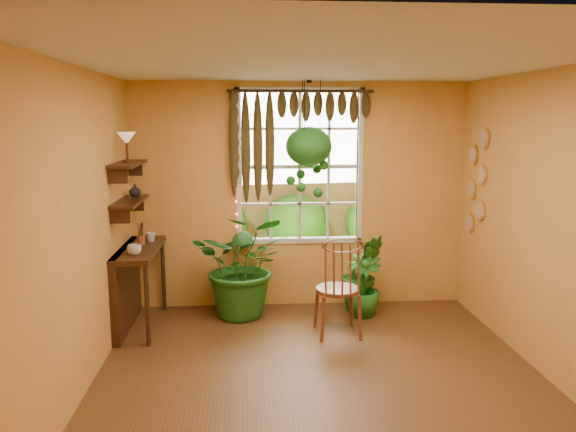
# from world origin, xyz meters

# --- Properties ---
(floor) EXTENTS (4.50, 4.50, 0.00)m
(floor) POSITION_xyz_m (0.00, 0.00, 0.00)
(floor) COLOR brown
(floor) RESTS_ON ground
(ceiling) EXTENTS (4.50, 4.50, 0.00)m
(ceiling) POSITION_xyz_m (0.00, 0.00, 2.70)
(ceiling) COLOR silver
(ceiling) RESTS_ON wall_back
(wall_back) EXTENTS (4.00, 0.00, 4.00)m
(wall_back) POSITION_xyz_m (0.00, 2.25, 1.35)
(wall_back) COLOR #E7A14F
(wall_back) RESTS_ON floor
(wall_left) EXTENTS (0.00, 4.50, 4.50)m
(wall_left) POSITION_xyz_m (-2.00, 0.00, 1.35)
(wall_left) COLOR #E7A14F
(wall_left) RESTS_ON floor
(wall_right) EXTENTS (0.00, 4.50, 4.50)m
(wall_right) POSITION_xyz_m (2.00, 0.00, 1.35)
(wall_right) COLOR #E7A14F
(wall_right) RESTS_ON floor
(window) EXTENTS (1.52, 0.10, 1.86)m
(window) POSITION_xyz_m (0.00, 2.28, 1.70)
(window) COLOR silver
(window) RESTS_ON wall_back
(valance_vine) EXTENTS (1.70, 0.12, 1.10)m
(valance_vine) POSITION_xyz_m (-0.08, 2.16, 2.28)
(valance_vine) COLOR #351C0E
(valance_vine) RESTS_ON window
(string_lights) EXTENTS (0.03, 0.03, 1.54)m
(string_lights) POSITION_xyz_m (-0.76, 2.19, 1.75)
(string_lights) COLOR #FF2633
(string_lights) RESTS_ON window
(wall_plates) EXTENTS (0.04, 0.32, 1.10)m
(wall_plates) POSITION_xyz_m (1.98, 1.79, 1.55)
(wall_plates) COLOR beige
(wall_plates) RESTS_ON wall_right
(counter_ledge) EXTENTS (0.40, 1.20, 0.90)m
(counter_ledge) POSITION_xyz_m (-1.91, 1.60, 0.55)
(counter_ledge) COLOR #351C0E
(counter_ledge) RESTS_ON floor
(shelf_lower) EXTENTS (0.25, 0.90, 0.04)m
(shelf_lower) POSITION_xyz_m (-1.88, 1.60, 1.40)
(shelf_lower) COLOR #351C0E
(shelf_lower) RESTS_ON wall_left
(shelf_upper) EXTENTS (0.25, 0.90, 0.04)m
(shelf_upper) POSITION_xyz_m (-1.88, 1.60, 1.80)
(shelf_upper) COLOR #351C0E
(shelf_upper) RESTS_ON wall_left
(backyard) EXTENTS (14.00, 10.00, 12.00)m
(backyard) POSITION_xyz_m (0.24, 6.87, 1.28)
(backyard) COLOR #1D5718
(backyard) RESTS_ON ground
(windsor_chair) EXTENTS (0.49, 0.52, 1.25)m
(windsor_chair) POSITION_xyz_m (0.32, 1.21, 0.36)
(windsor_chair) COLOR brown
(windsor_chair) RESTS_ON floor
(potted_plant_left) EXTENTS (1.23, 1.10, 1.23)m
(potted_plant_left) POSITION_xyz_m (-0.67, 1.87, 0.61)
(potted_plant_left) COLOR #155117
(potted_plant_left) RESTS_ON floor
(potted_plant_mid) EXTENTS (0.58, 0.50, 0.93)m
(potted_plant_mid) POSITION_xyz_m (0.72, 1.96, 0.47)
(potted_plant_mid) COLOR #155117
(potted_plant_mid) RESTS_ON floor
(potted_plant_right) EXTENTS (0.47, 0.47, 0.73)m
(potted_plant_right) POSITION_xyz_m (0.69, 1.77, 0.36)
(potted_plant_right) COLOR #155117
(potted_plant_right) RESTS_ON floor
(hanging_basket) EXTENTS (0.53, 0.53, 1.34)m
(hanging_basket) POSITION_xyz_m (0.08, 2.04, 1.90)
(hanging_basket) COLOR black
(hanging_basket) RESTS_ON ceiling
(cup_a) EXTENTS (0.15, 0.15, 0.11)m
(cup_a) POSITION_xyz_m (-1.78, 1.25, 0.95)
(cup_a) COLOR silver
(cup_a) RESTS_ON counter_ledge
(cup_b) EXTENTS (0.14, 0.14, 0.10)m
(cup_b) POSITION_xyz_m (-1.72, 1.87, 0.95)
(cup_b) COLOR beige
(cup_b) RESTS_ON counter_ledge
(brush_jar) EXTENTS (0.09, 0.09, 0.32)m
(brush_jar) POSITION_xyz_m (-1.80, 1.72, 1.02)
(brush_jar) COLOR brown
(brush_jar) RESTS_ON counter_ledge
(shelf_vase) EXTENTS (0.17, 0.17, 0.14)m
(shelf_vase) POSITION_xyz_m (-1.87, 1.86, 1.49)
(shelf_vase) COLOR #B2AD99
(shelf_vase) RESTS_ON shelf_lower
(tiffany_lamp) EXTENTS (0.19, 0.19, 0.32)m
(tiffany_lamp) POSITION_xyz_m (-1.86, 1.51, 2.05)
(tiffany_lamp) COLOR #5A3219
(tiffany_lamp) RESTS_ON shelf_upper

